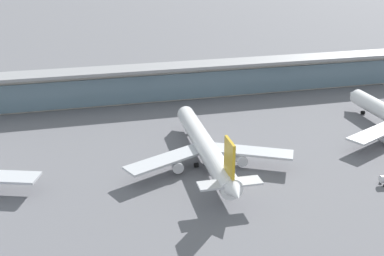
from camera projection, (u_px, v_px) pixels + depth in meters
ground_plane at (211, 182)px, 128.68m from camera, size 1200.00×1200.00×0.00m
airliner_centre_stand at (206, 147)px, 137.45m from camera, size 51.39×66.76×17.79m
terminal_building at (160, 82)px, 194.32m from camera, size 268.74×12.80×15.20m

